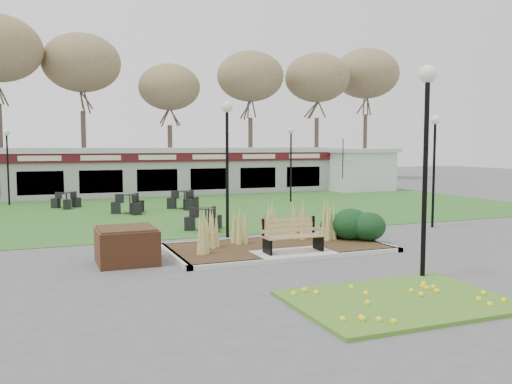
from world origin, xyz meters
name	(u,v)px	position (x,y,z in m)	size (l,w,h in m)	color
ground	(296,258)	(0.00, 0.00, 0.00)	(100.00, 100.00, 0.00)	#515154
lawn	(185,209)	(0.00, 12.00, 0.01)	(34.00, 16.00, 0.02)	#2B5F1E
flower_bed	(399,299)	(0.00, -4.60, 0.07)	(4.20, 3.00, 0.16)	#346F1F
planting_bed	(314,234)	(1.27, 1.35, 0.37)	(6.75, 3.40, 1.27)	#372616
park_bench	(292,235)	(0.00, 0.25, 0.59)	(1.70, 0.66, 0.93)	olive
brick_planter	(127,245)	(-4.40, 1.00, 0.48)	(1.50, 1.50, 0.95)	brown
food_pavilion	(152,171)	(0.00, 19.96, 1.48)	(24.60, 3.40, 2.90)	#999A9C
service_hut	(359,169)	(13.50, 18.00, 1.45)	(4.40, 3.40, 2.83)	silver
tree_backdrop	(130,73)	(0.00, 28.00, 8.36)	(47.24, 5.24, 10.36)	#47382B
lamp_post_near_left	(427,124)	(1.66, -3.24, 3.54)	(0.40, 0.40, 4.86)	black
lamp_post_near_right	(227,139)	(-0.68, 3.77, 3.28)	(0.37, 0.37, 4.50)	black
lamp_post_mid_right	(435,146)	(7.16, 3.01, 3.04)	(0.35, 0.35, 4.18)	black
lamp_post_far_right	(291,148)	(6.13, 13.14, 2.92)	(0.33, 0.33, 4.01)	black
lamp_post_far_left	(7,150)	(-7.92, 17.00, 2.81)	(0.32, 0.32, 3.86)	black
bistro_set_a	(66,203)	(-5.28, 14.48, 0.27)	(1.42, 1.24, 0.76)	black
bistro_set_b	(130,207)	(-2.73, 11.25, 0.30)	(1.55, 1.54, 0.85)	black
bistro_set_c	(206,223)	(-0.95, 5.39, 0.28)	(1.48, 1.37, 0.79)	black
bistro_set_d	(184,203)	(-0.03, 12.07, 0.30)	(1.61, 1.42, 0.85)	black
patio_umbrella	(343,174)	(9.28, 13.03, 1.46)	(2.07, 2.10, 2.30)	black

